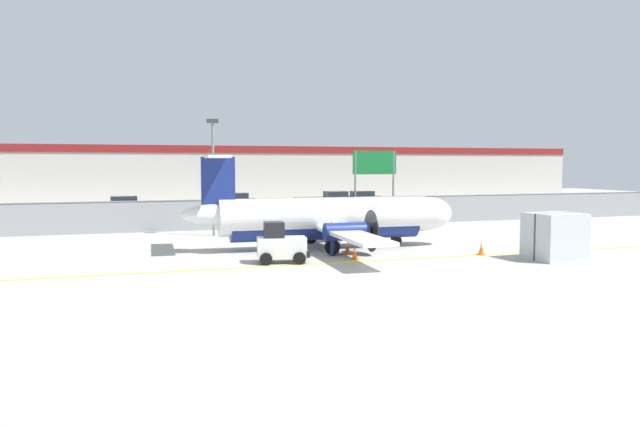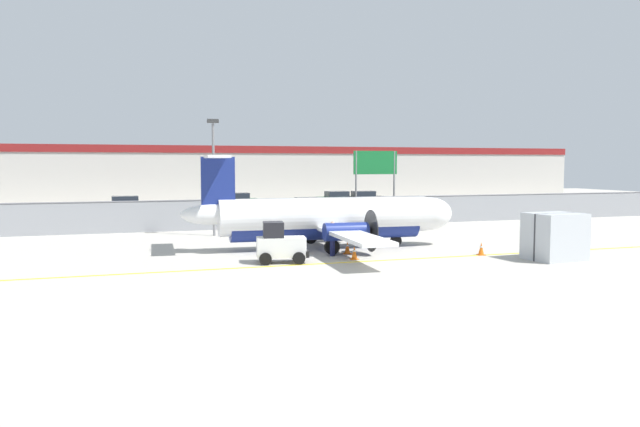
% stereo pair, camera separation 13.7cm
% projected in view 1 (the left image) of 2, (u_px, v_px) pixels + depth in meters
% --- Properties ---
extents(ground_plane, '(140.00, 140.00, 0.01)m').
position_uv_depth(ground_plane, '(372.00, 261.00, 28.91)').
color(ground_plane, '#ADA89E').
extents(perimeter_fence, '(98.00, 0.10, 2.10)m').
position_uv_depth(perimeter_fence, '(282.00, 212.00, 43.94)').
color(perimeter_fence, gray).
rests_on(perimeter_fence, ground).
extents(parking_lot_strip, '(98.00, 17.00, 0.12)m').
position_uv_depth(parking_lot_strip, '(248.00, 214.00, 54.90)').
color(parking_lot_strip, '#38383A').
rests_on(parking_lot_strip, ground).
extents(background_building, '(91.00, 8.10, 6.50)m').
position_uv_depth(background_building, '(215.00, 175.00, 72.12)').
color(background_building, beige).
rests_on(background_building, ground).
extents(commuter_airplane, '(14.84, 16.07, 4.92)m').
position_uv_depth(commuter_airplane, '(331.00, 219.00, 33.08)').
color(commuter_airplane, white).
rests_on(commuter_airplane, ground).
extents(baggage_tug, '(2.49, 1.72, 1.88)m').
position_uv_depth(baggage_tug, '(280.00, 244.00, 28.30)').
color(baggage_tug, silver).
rests_on(baggage_tug, ground).
extents(ground_crew_worker, '(0.48, 0.48, 1.70)m').
position_uv_depth(ground_crew_worker, '(333.00, 237.00, 30.47)').
color(ground_crew_worker, '#191E4C').
rests_on(ground_crew_worker, ground).
extents(cargo_container, '(2.55, 2.19, 2.20)m').
position_uv_depth(cargo_container, '(555.00, 236.00, 29.25)').
color(cargo_container, '#B7BCC1').
rests_on(cargo_container, ground).
extents(traffic_cone_near_left, '(0.36, 0.36, 0.64)m').
position_uv_depth(traffic_cone_near_left, '(355.00, 253.00, 29.34)').
color(traffic_cone_near_left, orange).
rests_on(traffic_cone_near_left, ground).
extents(traffic_cone_near_right, '(0.36, 0.36, 0.64)m').
position_uv_depth(traffic_cone_near_right, '(481.00, 249.00, 30.77)').
color(traffic_cone_near_right, orange).
rests_on(traffic_cone_near_right, ground).
extents(traffic_cone_far_left, '(0.36, 0.36, 0.64)m').
position_uv_depth(traffic_cone_far_left, '(305.00, 246.00, 31.67)').
color(traffic_cone_far_left, orange).
rests_on(traffic_cone_far_left, ground).
extents(traffic_cone_far_right, '(0.36, 0.36, 0.64)m').
position_uv_depth(traffic_cone_far_right, '(348.00, 248.00, 31.21)').
color(traffic_cone_far_right, orange).
rests_on(traffic_cone_far_right, ground).
extents(parked_car_0, '(4.37, 2.39, 1.58)m').
position_uv_depth(parked_car_0, '(60.00, 214.00, 44.97)').
color(parked_car_0, '#19662D').
rests_on(parked_car_0, parking_lot_strip).
extents(parked_car_1, '(4.25, 2.09, 1.58)m').
position_uv_depth(parked_car_1, '(125.00, 205.00, 54.51)').
color(parked_car_1, red).
rests_on(parked_car_1, parking_lot_strip).
extents(parked_car_2, '(4.32, 2.25, 1.58)m').
position_uv_depth(parked_car_2, '(198.00, 211.00, 48.25)').
color(parked_car_2, slate).
rests_on(parked_car_2, parking_lot_strip).
extents(parked_car_3, '(4.30, 2.21, 1.58)m').
position_uv_depth(parked_car_3, '(235.00, 201.00, 60.32)').
color(parked_car_3, '#19662D').
rests_on(parked_car_3, parking_lot_strip).
extents(parked_car_4, '(4.38, 2.42, 1.58)m').
position_uv_depth(parked_car_4, '(308.00, 207.00, 52.11)').
color(parked_car_4, '#19662D').
rests_on(parked_car_4, parking_lot_strip).
extents(parked_car_5, '(4.26, 2.12, 1.58)m').
position_uv_depth(parked_car_5, '(337.00, 199.00, 64.17)').
color(parked_car_5, '#19662D').
rests_on(parked_car_5, parking_lot_strip).
extents(parked_car_6, '(4.22, 2.04, 1.58)m').
position_uv_depth(parked_car_6, '(363.00, 199.00, 64.64)').
color(parked_car_6, black).
rests_on(parked_car_6, parking_lot_strip).
extents(apron_light_pole, '(0.70, 0.30, 7.27)m').
position_uv_depth(apron_light_pole, '(213.00, 167.00, 38.79)').
color(apron_light_pole, slate).
rests_on(apron_light_pole, ground).
extents(highway_sign, '(3.60, 0.14, 5.50)m').
position_uv_depth(highway_sign, '(375.00, 169.00, 48.06)').
color(highway_sign, slate).
rests_on(highway_sign, ground).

